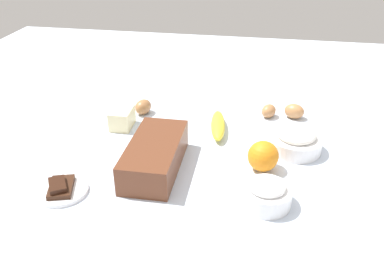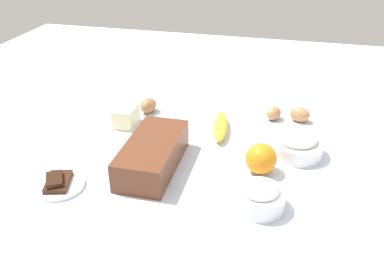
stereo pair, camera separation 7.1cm
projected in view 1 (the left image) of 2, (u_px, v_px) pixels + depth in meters
name	position (u px, v px, depth m)	size (l,w,h in m)	color
ground_plane	(192.00, 152.00, 1.22)	(2.40, 2.40, 0.02)	silver
loaf_pan	(155.00, 155.00, 1.10)	(0.28, 0.13, 0.08)	brown
flour_bowl	(296.00, 140.00, 1.19)	(0.15, 0.15, 0.07)	white
sugar_bowl	(266.00, 193.00, 0.97)	(0.12, 0.12, 0.07)	white
banana	(218.00, 125.00, 1.30)	(0.19, 0.04, 0.04)	yellow
orange_fruit	(263.00, 156.00, 1.10)	(0.08, 0.08, 0.08)	orange
butter_block	(122.00, 118.00, 1.32)	(0.09, 0.06, 0.06)	#F4EDB2
egg_near_butter	(269.00, 111.00, 1.38)	(0.04, 0.04, 0.06)	#B47949
egg_beside_bowl	(294.00, 111.00, 1.38)	(0.05, 0.05, 0.07)	#BC7F4D
egg_loose	(143.00, 107.00, 1.40)	(0.05, 0.05, 0.07)	#A46E42
chocolate_plate	(61.00, 189.00, 1.02)	(0.13, 0.13, 0.03)	white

